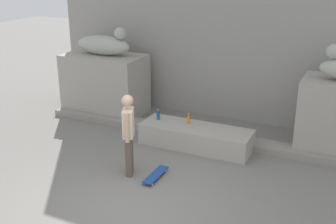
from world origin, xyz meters
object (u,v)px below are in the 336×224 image
object	(u,v)px
statue_reclining_left	(104,45)
bottle_orange	(189,120)
bottle_blue	(158,115)
skater	(129,132)
skateboard	(156,175)

from	to	relation	value
statue_reclining_left	bottle_orange	bearing A→B (deg)	-19.93
bottle_orange	bottle_blue	bearing A→B (deg)	-176.39
statue_reclining_left	skater	bearing A→B (deg)	-50.93
skater	skateboard	xyz separation A→B (m)	(0.55, 0.07, -0.86)
skater	statue_reclining_left	bearing A→B (deg)	15.75
skater	bottle_orange	distance (m)	2.00
skater	bottle_blue	distance (m)	1.92
skater	bottle_blue	size ratio (longest dim) A/B	6.59
skater	bottle_blue	world-z (taller)	skater
skateboard	bottle_blue	distance (m)	2.05
skateboard	bottle_orange	bearing A→B (deg)	1.91
statue_reclining_left	bottle_blue	bearing A→B (deg)	-27.06
skateboard	bottle_blue	world-z (taller)	bottle_blue
statue_reclining_left	bottle_blue	distance (m)	2.74
skater	skateboard	world-z (taller)	skater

